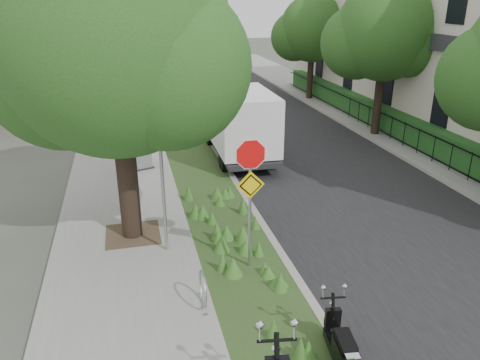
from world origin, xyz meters
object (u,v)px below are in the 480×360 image
at_px(utility_cabinet, 137,151).
at_px(sign_assembly, 250,178).
at_px(scooter_near, 342,350).
at_px(box_truck, 240,121).

bearing_deg(utility_cabinet, sign_assembly, -72.95).
bearing_deg(sign_assembly, utility_cabinet, 107.05).
xyz_separation_m(sign_assembly, scooter_near, (0.68, -3.44, -1.85)).
relative_size(scooter_near, utility_cabinet, 1.13).
xyz_separation_m(sign_assembly, box_truck, (1.70, 7.86, -0.82)).
relative_size(sign_assembly, box_truck, 0.63).
distance_m(sign_assembly, utility_cabinet, 7.82).
xyz_separation_m(scooter_near, utility_cabinet, (-2.92, 10.77, 0.29)).
distance_m(sign_assembly, scooter_near, 3.96).
xyz_separation_m(sign_assembly, utility_cabinet, (-2.25, 7.33, -1.56)).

